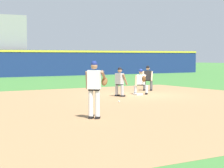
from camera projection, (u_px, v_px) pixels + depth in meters
ground_plane at (138, 95)px, 22.46m from camera, size 160.00×160.00×0.00m
infield_dirt_patch at (121, 104)px, 18.21m from camera, size 18.00×18.00×0.01m
first_base_bag at (138, 94)px, 22.46m from camera, size 0.38×0.38×0.09m
baseball at (119, 101)px, 18.99m from camera, size 0.07×0.07×0.07m
pitcher at (95, 86)px, 13.93m from camera, size 0.85×0.55×1.86m
first_baseman at (141, 80)px, 22.79m from camera, size 0.73×1.08×1.34m
baserunner at (120, 81)px, 21.56m from camera, size 0.51×0.64×1.46m
umpire at (148, 77)px, 25.24m from camera, size 0.67×0.67×1.46m
outfield_wall at (3, 63)px, 41.04m from camera, size 48.00×0.54×2.60m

